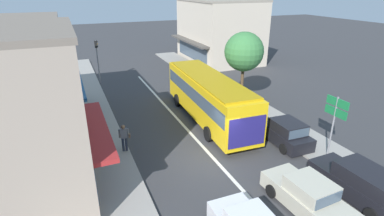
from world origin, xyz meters
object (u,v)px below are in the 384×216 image
city_bus (208,95)px  sedan_queue_far_back (308,196)px  parked_wagon_kerb_front (361,184)px  directional_road_sign (336,113)px  traffic_light_downstreet (97,54)px  street_tree_right (244,52)px  parked_hatchback_kerb_second (285,133)px  pedestrian_with_handbag_near (124,136)px

city_bus → sedan_queue_far_back: city_bus is taller
sedan_queue_far_back → parked_wagon_kerb_front: size_ratio=0.94×
directional_road_sign → traffic_light_downstreet: bearing=117.4°
street_tree_right → traffic_light_downstreet: bearing=134.1°
city_bus → directional_road_sign: 8.31m
city_bus → directional_road_sign: bearing=-60.9°
sedan_queue_far_back → directional_road_sign: bearing=34.7°
city_bus → street_tree_right: size_ratio=1.89×
directional_road_sign → street_tree_right: bearing=90.7°
sedan_queue_far_back → street_tree_right: 13.16m
city_bus → street_tree_right: bearing=25.8°
parked_wagon_kerb_front → traffic_light_downstreet: bearing=110.9°
city_bus → parked_hatchback_kerb_second: 5.82m
parked_hatchback_kerb_second → pedestrian_with_handbag_near: (-9.19, 2.66, 0.36)m
traffic_light_downstreet → parked_hatchback_kerb_second: bearing=-62.8°
traffic_light_downstreet → street_tree_right: bearing=-45.9°
pedestrian_with_handbag_near → street_tree_right: bearing=22.2°
directional_road_sign → street_tree_right: (-0.11, 9.11, 1.55)m
sedan_queue_far_back → city_bus: bearing=89.2°
parked_hatchback_kerb_second → traffic_light_downstreet: (-8.82, 17.16, 2.15)m
parked_hatchback_kerb_second → sedan_queue_far_back: bearing=-119.7°
city_bus → parked_wagon_kerb_front: 10.83m
parked_wagon_kerb_front → parked_hatchback_kerb_second: size_ratio=1.22×
parked_wagon_kerb_front → pedestrian_with_handbag_near: (-9.02, 8.13, 0.32)m
pedestrian_with_handbag_near → parked_hatchback_kerb_second: bearing=-16.2°
city_bus → traffic_light_downstreet: 13.63m
parked_wagon_kerb_front → street_tree_right: street_tree_right is taller
sedan_queue_far_back → parked_hatchback_kerb_second: size_ratio=1.15×
city_bus → parked_hatchback_kerb_second: bearing=-61.0°
parked_hatchback_kerb_second → street_tree_right: bearing=80.6°
city_bus → parked_hatchback_kerb_second: (2.77, -4.99, -1.17)m
pedestrian_with_handbag_near → traffic_light_downstreet: bearing=88.5°
city_bus → street_tree_right: 4.95m
parked_wagon_kerb_front → pedestrian_with_handbag_near: 12.15m
sedan_queue_far_back → parked_wagon_kerb_front: 2.77m
directional_road_sign → pedestrian_with_handbag_near: 11.65m
directional_road_sign → pedestrian_with_handbag_near: (-10.44, 4.90, -1.64)m
city_bus → parked_wagon_kerb_front: city_bus is taller
street_tree_right → pedestrian_with_handbag_near: 11.61m
directional_road_sign → parked_hatchback_kerb_second: bearing=119.2°
sedan_queue_far_back → pedestrian_with_handbag_near: bearing=128.9°
city_bus → traffic_light_downstreet: traffic_light_downstreet is taller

